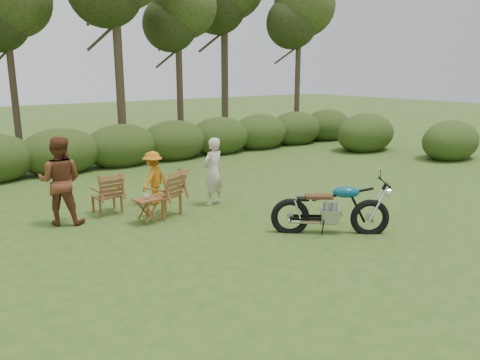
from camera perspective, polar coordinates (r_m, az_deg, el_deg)
ground at (r=9.01m, az=8.90°, el=-7.29°), size 80.00×80.00×0.00m
tree_line at (r=16.94m, az=-14.30°, el=15.14°), size 22.52×11.62×8.14m
motorcycle at (r=9.48m, az=10.81°, el=-6.31°), size 2.22×2.02×1.25m
lawn_chair_right at (r=10.56m, az=-9.19°, el=-4.21°), size 0.90×0.90×1.03m
lawn_chair_left at (r=11.00m, az=-15.80°, el=-3.83°), size 0.65×0.65×0.92m
side_table at (r=9.99m, az=-11.21°, el=-3.72°), size 0.55×0.48×0.53m
cup at (r=9.94m, az=-11.34°, el=-1.97°), size 0.13×0.13×0.09m
adult_a at (r=11.24m, az=-3.24°, el=-2.97°), size 0.65×0.49×1.61m
adult_b at (r=10.53m, az=-20.66°, el=-4.97°), size 1.13×1.07×1.84m
child at (r=11.42m, az=-10.42°, el=-2.91°), size 0.95×0.86×1.28m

